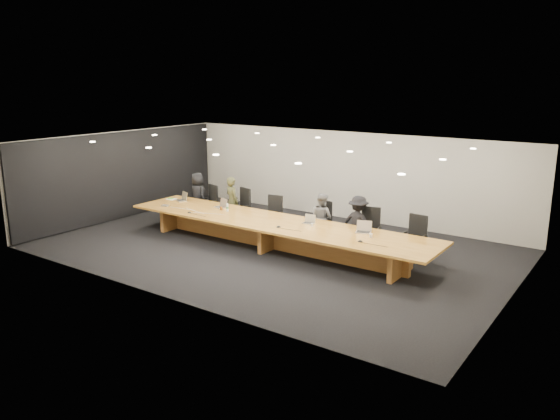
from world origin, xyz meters
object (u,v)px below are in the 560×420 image
object	(u,v)px
chair_far_left	(207,202)
chair_left	(239,207)
laptop_d	(308,219)
laptop_e	(363,227)
av_box	(165,206)
conference_table	(274,230)
person_d	(358,223)
mic_center	(279,226)
person_a	(198,195)
chair_mid_right	(319,221)
chair_far_right	(413,238)
amber_mug	(221,208)
laptop_b	(220,203)
person_c	(322,218)
laptop_a	(181,196)
paper_cup_far	(371,236)
mic_right	(360,241)
person_b	(232,201)
water_bottle	(227,208)
paper_cup_near	(312,225)
chair_mid_left	(271,215)
mic_left	(189,212)

from	to	relation	value
chair_far_left	chair_left	size ratio (longest dim) A/B	0.95
laptop_d	chair_left	bearing A→B (deg)	158.20
laptop_e	av_box	xyz separation A→B (m)	(-6.09, -0.79, -0.13)
conference_table	person_d	world-z (taller)	person_d
chair_left	mic_center	bearing A→B (deg)	-14.04
chair_far_left	person_a	xyz separation A→B (m)	(-0.42, 0.02, 0.17)
chair_mid_right	chair_far_right	distance (m)	2.74
amber_mug	laptop_b	bearing A→B (deg)	138.00
person_c	person_d	bearing A→B (deg)	-168.63
chair_left	person_c	xyz separation A→B (m)	(2.90, 0.05, 0.09)
person_d	laptop_e	xyz separation A→B (m)	(0.54, -0.79, 0.16)
laptop_a	paper_cup_far	distance (m)	6.58
av_box	mic_right	distance (m)	6.37
laptop_e	amber_mug	world-z (taller)	laptop_e
person_b	water_bottle	world-z (taller)	person_b
person_d	mic_center	xyz separation A→B (m)	(-1.46, -1.55, 0.03)
chair_left	paper_cup_near	size ratio (longest dim) A/B	14.74
chair_left	amber_mug	bearing A→B (deg)	-62.73
person_b	laptop_d	distance (m)	3.37
chair_mid_right	water_bottle	bearing A→B (deg)	-137.16
chair_mid_right	water_bottle	size ratio (longest dim) A/B	5.39
laptop_d	paper_cup_near	world-z (taller)	laptop_d
laptop_a	water_bottle	size ratio (longest dim) A/B	1.66
chair_far_left	chair_far_right	xyz separation A→B (m)	(6.89, -0.03, 0.01)
water_bottle	chair_far_right	bearing A→B (deg)	11.91
mic_right	chair_mid_left	bearing A→B (deg)	157.59
chair_far_left	laptop_a	size ratio (longest dim) A/B	3.18
conference_table	water_bottle	world-z (taller)	water_bottle
person_b	laptop_b	xyz separation A→B (m)	(0.20, -0.79, 0.12)
water_bottle	paper_cup_near	xyz separation A→B (m)	(2.82, 0.00, -0.07)
water_bottle	amber_mug	bearing A→B (deg)	174.07
water_bottle	paper_cup_near	bearing A→B (deg)	0.04
person_c	conference_table	bearing A→B (deg)	73.69
chair_left	laptop_d	distance (m)	3.15
chair_far_left	laptop_b	xyz separation A→B (m)	(1.30, -0.88, 0.31)
paper_cup_near	mic_left	xyz separation A→B (m)	(-3.59, -0.74, -0.03)
mic_left	conference_table	bearing A→B (deg)	13.32
av_box	mic_right	bearing A→B (deg)	-15.07
chair_mid_right	conference_table	bearing A→B (deg)	-99.50
chair_mid_left	water_bottle	bearing A→B (deg)	-134.38
person_a	chair_mid_left	bearing A→B (deg)	-167.80
person_d	mic_left	xyz separation A→B (m)	(-4.39, -1.76, 0.03)
mic_left	mic_center	world-z (taller)	mic_center
chair_far_right	chair_left	bearing A→B (deg)	-174.24
av_box	chair_mid_right	bearing A→B (deg)	5.35
person_c	amber_mug	size ratio (longest dim) A/B	13.95
chair_far_left	laptop_b	bearing A→B (deg)	-18.01
water_bottle	amber_mug	distance (m)	0.26
chair_far_left	laptop_e	distance (m)	6.01
person_a	water_bottle	size ratio (longest dim) A/B	6.86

